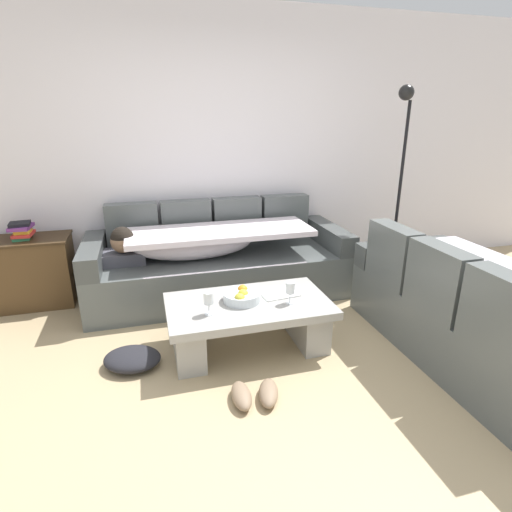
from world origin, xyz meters
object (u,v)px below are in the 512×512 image
Objects in this scene: fruit_bowl at (242,296)px; side_cabinet at (32,272)px; couch_near_window at (476,316)px; open_magazine at (279,293)px; floor_lamp at (399,175)px; wine_glass_near_left at (209,299)px; book_stack_on_cabinet at (22,230)px; pair_of_shoes at (255,394)px; couch_along_wall at (215,262)px; crumpled_garment at (132,359)px; coffee_table at (249,319)px; wine_glass_near_right at (290,289)px.

side_cabinet reaches higher than fruit_bowl.
open_magazine is (-1.27, 0.65, 0.05)m from couch_near_window.
wine_glass_near_left is at bearing -154.03° from floor_lamp.
side_cabinet is at bearing 3.59° from book_stack_on_cabinet.
side_cabinet is 2.49m from pair_of_shoes.
wine_glass_near_left is 0.70m from pair_of_shoes.
wine_glass_near_left is (-0.25, -1.16, 0.17)m from couch_along_wall.
couch_near_window reaches higher than book_stack_on_cabinet.
crumpled_garment is at bearing 141.69° from pair_of_shoes.
coffee_table is at bearing -36.08° from book_stack_on_cabinet.
crumpled_garment is at bearing 176.33° from wine_glass_near_right.
open_magazine is 1.17m from crumpled_garment.
couch_along_wall is 1.26× the size of floor_lamp.
open_magazine is (0.26, 0.08, 0.15)m from coffee_table.
wine_glass_near_left is 0.09× the size of floor_lamp.
floor_lamp reaches higher than pair_of_shoes.
couch_along_wall is 1.02m from fruit_bowl.
side_cabinet is at bearing 130.64° from pair_of_shoes.
coffee_table is 7.23× the size of wine_glass_near_left.
side_cabinet is 3.64m from floor_lamp.
wine_glass_near_left is 0.59× the size of open_magazine.
pair_of_shoes is at bearing -100.98° from coffee_table.
fruit_bowl is at bearing -36.05° from book_stack_on_cabinet.
book_stack_on_cabinet is (-0.02, -0.00, 0.40)m from side_cabinet.
fruit_bowl is 0.31m from open_magazine.
side_cabinet is 2.16× the size of pair_of_shoes.
open_magazine is 0.84× the size of pair_of_shoes.
couch_near_window is 1.70m from floor_lamp.
couch_along_wall is 2.03m from floor_lamp.
fruit_bowl is at bearing 27.79° from wine_glass_near_left.
floor_lamp is at bearing 27.03° from coffee_table.
pair_of_shoes is (1.63, -1.88, -0.67)m from book_stack_on_cabinet.
couch_along_wall reaches higher than wine_glass_near_left.
pair_of_shoes is at bearing -91.87° from couch_along_wall.
couch_near_window is at bearing -12.83° from crumpled_garment.
open_magazine is (0.30, 0.05, -0.04)m from fruit_bowl.
couch_near_window is 1.63× the size of coffee_table.
floor_lamp is (1.80, 0.92, 0.88)m from coffee_table.
coffee_table is 2.20m from floor_lamp.
floor_lamp reaches higher than open_magazine.
wine_glass_near_right is 0.21m from open_magazine.
floor_lamp is 4.88× the size of crumpled_garment.
wine_glass_near_right is at bearing -34.16° from side_cabinet.
book_stack_on_cabinet reaches higher than fruit_bowl.
wine_glass_near_right is at bearing -33.93° from book_stack_on_cabinet.
wine_glass_near_left reaches higher than crumpled_garment.
coffee_table is 2.22m from book_stack_on_cabinet.
wine_glass_near_right is at bearing -21.16° from fruit_bowl.
couch_along_wall is 1.02m from open_magazine.
wine_glass_near_left is 0.42× the size of crumpled_garment.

